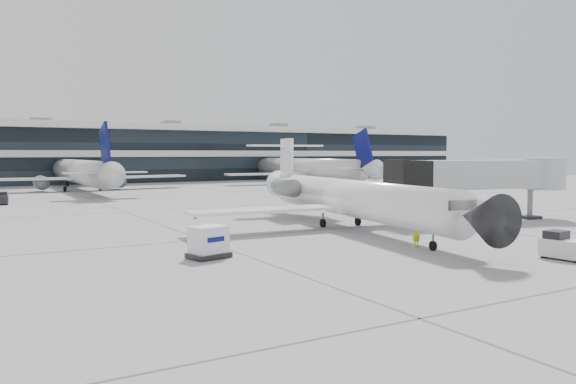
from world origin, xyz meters
TOP-DOWN VIEW (x-y plane):
  - ground at (0.00, 0.00)m, footprint 220.00×220.00m
  - terminal at (0.00, 82.00)m, footprint 170.00×22.00m
  - bg_jet_center at (-8.00, 55.00)m, footprint 32.00×40.00m
  - bg_jet_right at (32.00, 55.00)m, footprint 32.00×40.00m
  - regional_jet at (1.53, -0.08)m, footprint 24.21×30.21m
  - jet_bridge at (14.30, -2.17)m, footprint 16.23×5.86m
  - ramp_worker at (0.04, -9.00)m, footprint 0.85×0.73m
  - baggage_tug at (4.22, -15.81)m, footprint 1.68×2.49m
  - cargo_uld at (-12.03, -6.03)m, footprint 2.37×1.96m
  - traffic_cone at (-6.20, 11.32)m, footprint 0.40×0.40m
  - far_tug at (-19.73, 34.67)m, footprint 1.47×2.27m

SIDE VIEW (x-z plane):
  - ground at x=0.00m, z-range 0.00..0.00m
  - bg_jet_center at x=-8.00m, z-range -4.80..4.80m
  - bg_jet_right at x=32.00m, z-range -4.80..4.80m
  - traffic_cone at x=-6.20m, z-range -0.01..0.52m
  - far_tug at x=-19.73m, z-range -0.07..1.30m
  - baggage_tug at x=4.22m, z-range -0.08..1.40m
  - cargo_uld at x=-12.03m, z-range 0.00..1.70m
  - ramp_worker at x=0.04m, z-range 0.00..1.98m
  - regional_jet at x=1.53m, z-range -1.11..5.88m
  - jet_bridge at x=14.30m, z-range 1.19..6.42m
  - terminal at x=0.00m, z-range 0.00..10.00m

